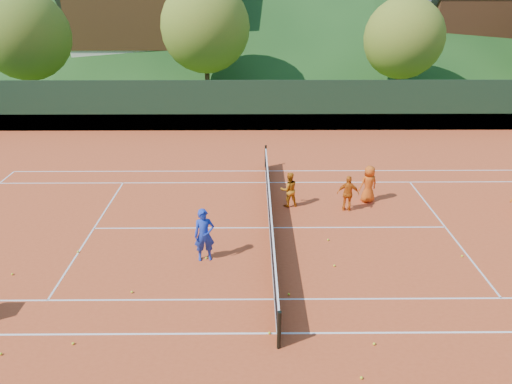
{
  "coord_description": "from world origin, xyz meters",
  "views": [
    {
      "loc": [
        -0.62,
        -14.5,
        8.15
      ],
      "look_at": [
        -0.51,
        0.0,
        1.46
      ],
      "focal_mm": 32.0,
      "sensor_mm": 36.0,
      "label": 1
    }
  ],
  "objects_px": {
    "student_c": "(369,184)",
    "coach": "(204,235)",
    "tennis_net": "(270,216)",
    "chalet_left": "(149,12)",
    "student_b": "(348,194)",
    "chalet_right": "(477,17)",
    "chalet_mid": "(319,17)",
    "student_a": "(289,190)"
  },
  "relations": [
    {
      "from": "student_c",
      "to": "coach",
      "type": "bearing_deg",
      "value": 15.62
    },
    {
      "from": "tennis_net",
      "to": "chalet_left",
      "type": "height_order",
      "value": "chalet_left"
    },
    {
      "from": "coach",
      "to": "student_b",
      "type": "distance_m",
      "value": 6.23
    },
    {
      "from": "chalet_right",
      "to": "chalet_left",
      "type": "bearing_deg",
      "value": -180.0
    },
    {
      "from": "chalet_left",
      "to": "chalet_mid",
      "type": "height_order",
      "value": "chalet_left"
    },
    {
      "from": "student_c",
      "to": "tennis_net",
      "type": "relative_size",
      "value": 0.13
    },
    {
      "from": "coach",
      "to": "student_a",
      "type": "relative_size",
      "value": 1.25
    },
    {
      "from": "chalet_left",
      "to": "tennis_net",
      "type": "bearing_deg",
      "value": -71.57
    },
    {
      "from": "student_b",
      "to": "chalet_right",
      "type": "relative_size",
      "value": 0.12
    },
    {
      "from": "student_a",
      "to": "chalet_mid",
      "type": "bearing_deg",
      "value": -112.72
    },
    {
      "from": "student_b",
      "to": "chalet_mid",
      "type": "relative_size",
      "value": 0.11
    },
    {
      "from": "student_a",
      "to": "student_c",
      "type": "distance_m",
      "value": 3.24
    },
    {
      "from": "chalet_left",
      "to": "student_a",
      "type": "bearing_deg",
      "value": -69.05
    },
    {
      "from": "coach",
      "to": "chalet_right",
      "type": "distance_m",
      "value": 39.19
    },
    {
      "from": "coach",
      "to": "chalet_mid",
      "type": "bearing_deg",
      "value": 66.77
    },
    {
      "from": "chalet_left",
      "to": "chalet_mid",
      "type": "xyz_separation_m",
      "value": [
        16.0,
        4.0,
        -0.66
      ]
    },
    {
      "from": "student_a",
      "to": "tennis_net",
      "type": "distance_m",
      "value": 1.97
    },
    {
      "from": "chalet_left",
      "to": "chalet_right",
      "type": "distance_m",
      "value": 30.0
    },
    {
      "from": "student_a",
      "to": "chalet_right",
      "type": "distance_m",
      "value": 34.42
    },
    {
      "from": "student_b",
      "to": "tennis_net",
      "type": "xyz_separation_m",
      "value": [
        -3.05,
        -1.38,
        -0.22
      ]
    },
    {
      "from": "student_c",
      "to": "tennis_net",
      "type": "height_order",
      "value": "student_c"
    },
    {
      "from": "student_b",
      "to": "chalet_mid",
      "type": "bearing_deg",
      "value": -86.36
    },
    {
      "from": "student_a",
      "to": "chalet_right",
      "type": "bearing_deg",
      "value": -137.79
    },
    {
      "from": "coach",
      "to": "student_b",
      "type": "xyz_separation_m",
      "value": [
        5.21,
        3.42,
        -0.17
      ]
    },
    {
      "from": "coach",
      "to": "chalet_right",
      "type": "bearing_deg",
      "value": 44.86
    },
    {
      "from": "coach",
      "to": "chalet_left",
      "type": "distance_m",
      "value": 33.32
    },
    {
      "from": "chalet_mid",
      "to": "chalet_right",
      "type": "height_order",
      "value": "chalet_right"
    },
    {
      "from": "student_b",
      "to": "chalet_right",
      "type": "bearing_deg",
      "value": -111.83
    },
    {
      "from": "student_c",
      "to": "chalet_right",
      "type": "distance_m",
      "value": 32.41
    },
    {
      "from": "student_b",
      "to": "chalet_right",
      "type": "distance_m",
      "value": 33.56
    },
    {
      "from": "tennis_net",
      "to": "chalet_mid",
      "type": "distance_m",
      "value": 34.81
    },
    {
      "from": "tennis_net",
      "to": "student_b",
      "type": "bearing_deg",
      "value": 24.38
    },
    {
      "from": "tennis_net",
      "to": "chalet_right",
      "type": "distance_m",
      "value": 36.37
    },
    {
      "from": "chalet_mid",
      "to": "chalet_right",
      "type": "bearing_deg",
      "value": -15.95
    },
    {
      "from": "student_a",
      "to": "student_c",
      "type": "relative_size",
      "value": 0.93
    },
    {
      "from": "student_b",
      "to": "student_c",
      "type": "xyz_separation_m",
      "value": [
        0.97,
        0.78,
        0.05
      ]
    },
    {
      "from": "student_b",
      "to": "chalet_left",
      "type": "distance_m",
      "value": 31.83
    },
    {
      "from": "student_a",
      "to": "chalet_mid",
      "type": "height_order",
      "value": "chalet_mid"
    },
    {
      "from": "student_c",
      "to": "chalet_mid",
      "type": "height_order",
      "value": "chalet_mid"
    },
    {
      "from": "tennis_net",
      "to": "chalet_right",
      "type": "relative_size",
      "value": 1.01
    },
    {
      "from": "student_b",
      "to": "tennis_net",
      "type": "bearing_deg",
      "value": 33.18
    },
    {
      "from": "student_c",
      "to": "chalet_mid",
      "type": "bearing_deg",
      "value": -112.2
    }
  ]
}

